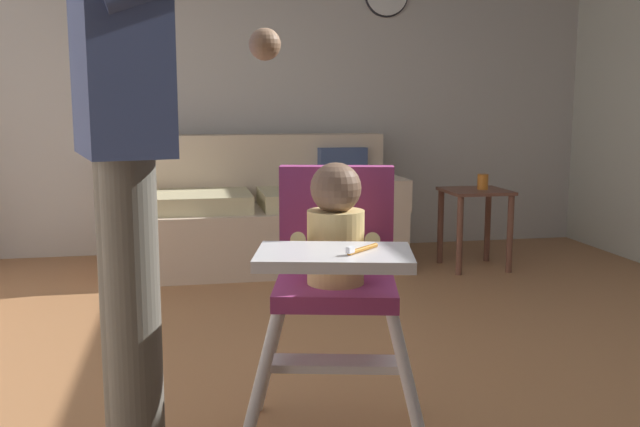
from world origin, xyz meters
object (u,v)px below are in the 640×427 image
(side_table, at_px, (475,211))
(sippy_cup, at_px, (483,182))
(adult_standing, at_px, (125,145))
(couch, at_px, (255,216))
(high_chair, at_px, (336,257))

(side_table, height_order, sippy_cup, sippy_cup)
(adult_standing, xyz_separation_m, sippy_cup, (2.05, 2.39, -0.40))
(couch, xyz_separation_m, high_chair, (-0.01, -2.61, 0.29))
(side_table, relative_size, sippy_cup, 5.20)
(high_chair, distance_m, side_table, 2.66)
(high_chair, distance_m, sippy_cup, 2.68)
(couch, distance_m, sippy_cup, 1.52)
(adult_standing, distance_m, side_table, 3.17)
(couch, relative_size, high_chair, 2.07)
(high_chair, height_order, sippy_cup, high_chair)
(couch, height_order, sippy_cup, couch)
(couch, height_order, adult_standing, adult_standing)
(adult_standing, xyz_separation_m, side_table, (2.00, 2.39, -0.59))
(side_table, bearing_deg, high_chair, -122.22)
(high_chair, relative_size, side_table, 1.75)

